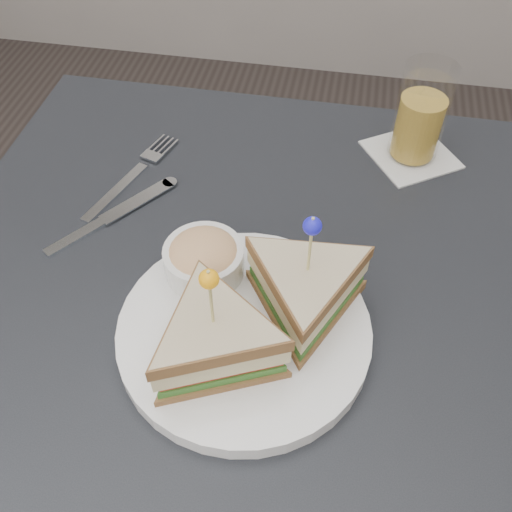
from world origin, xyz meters
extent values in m
plane|color=#3F3833|center=(0.00, 0.00, 0.00)|extent=(3.50, 3.50, 0.00)
cube|color=black|center=(0.00, 0.00, 0.73)|extent=(0.80, 0.80, 0.03)
cylinder|color=black|center=(-0.35, 0.35, 0.36)|extent=(0.04, 0.04, 0.72)
cylinder|color=black|center=(0.35, 0.35, 0.36)|extent=(0.04, 0.04, 0.72)
cylinder|color=white|center=(0.01, -0.07, 0.76)|extent=(0.30, 0.30, 0.02)
cylinder|color=white|center=(0.01, -0.07, 0.77)|extent=(0.30, 0.30, 0.01)
cylinder|color=#DACF7D|center=(-0.01, -0.11, 0.87)|extent=(0.00, 0.00, 0.09)
sphere|color=#FFA410|center=(-0.01, -0.11, 0.90)|extent=(0.02, 0.02, 0.02)
cylinder|color=#DACF7D|center=(0.07, -0.03, 0.87)|extent=(0.00, 0.00, 0.09)
sphere|color=#1C1BCC|center=(0.07, -0.03, 0.90)|extent=(0.02, 0.02, 0.02)
cylinder|color=white|center=(-0.05, 0.00, 0.79)|extent=(0.10, 0.10, 0.04)
ellipsoid|color=#E0B772|center=(-0.05, 0.00, 0.80)|extent=(0.09, 0.09, 0.04)
cube|color=silver|center=(-0.21, 0.13, 0.75)|extent=(0.06, 0.13, 0.00)
cube|color=silver|center=(-0.18, 0.21, 0.75)|extent=(0.03, 0.03, 0.00)
cube|color=white|center=(-0.23, 0.04, 0.75)|extent=(0.07, 0.08, 0.01)
cube|color=white|center=(-0.17, 0.12, 0.75)|extent=(0.08, 0.10, 0.00)
cylinder|color=white|center=(-0.14, 0.16, 0.75)|extent=(0.03, 0.03, 0.00)
cube|color=silver|center=(0.19, 0.29, 0.75)|extent=(0.16, 0.16, 0.00)
cylinder|color=#B68E33|center=(0.19, 0.29, 0.80)|extent=(0.09, 0.09, 0.09)
cylinder|color=white|center=(0.19, 0.29, 0.82)|extent=(0.10, 0.10, 0.14)
cube|color=white|center=(0.19, 0.30, 0.84)|extent=(0.02, 0.02, 0.02)
cube|color=white|center=(0.18, 0.28, 0.84)|extent=(0.02, 0.02, 0.02)
camera|label=1|loc=(0.09, -0.41, 1.29)|focal=40.00mm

